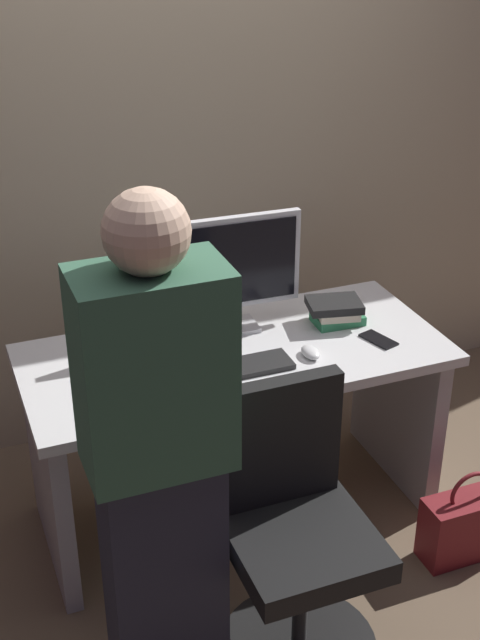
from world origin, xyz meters
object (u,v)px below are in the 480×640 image
Objects in this scene: keyboard at (233,369)px; desk at (235,401)px; person_at_desk at (159,464)px; handbag at (466,525)px; monitor at (231,268)px; mouse at (311,352)px; office_chair at (295,540)px; cup_by_monitor at (111,335)px; cup_near_keyboard at (122,383)px; cell_phone at (378,340)px; book_stack at (336,311)px.

desk is at bearing 66.18° from keyboard.
person_at_desk is 4.34× the size of handbag.
mouse is (0.19, -0.30, -0.24)m from monitor.
office_chair is 0.64m from keyboard.
cup_by_monitor is (0.08, 0.89, -0.06)m from person_at_desk.
desk is 17.53× the size of cup_by_monitor.
mouse is (0.73, 0.55, -0.08)m from person_at_desk.
office_chair reaches higher than cup_near_keyboard.
cup_by_monitor is (-0.46, 0.04, -0.21)m from monitor.
monitor is at bearing 132.46° from cell_phone.
book_stack is at bearing 44.71° from mouse.
cup_near_keyboard is (-0.39, 0.55, 0.35)m from office_chair.
monitor reaches higher than cell_phone.
book_stack reaches higher than desk.
office_chair is 2.19× the size of keyboard.
cup_near_keyboard is 0.34m from cup_by_monitor.
keyboard reaches higher than handbag.
book_stack is (0.85, -0.14, 0.01)m from cup_by_monitor.
office_chair is 6.53× the size of cell_phone.
monitor is (0.54, 0.85, 0.16)m from person_at_desk.
keyboard is at bearing -0.04° from cup_near_keyboard.
book_stack reaches higher than handbag.
office_chair is 0.98m from book_stack.
monitor is at bearing -4.94° from cup_by_monitor.
cup_near_keyboard is 0.59× the size of cell_phone.
person_at_desk is (-0.49, -0.69, 0.32)m from desk.
cell_phone is at bearing -65.69° from book_stack.
monitor reaches higher than mouse.
book_stack is 0.93m from handbag.
desk is 15.58× the size of mouse.
cup_by_monitor is at bearing 81.99° from cup_near_keyboard.
mouse is at bearing -30.65° from desk.
cup_by_monitor is at bearing 144.16° from cell_phone.
desk is 0.28m from keyboard.
book_stack is at bearing -14.27° from monitor.
keyboard is 0.59m from cell_phone.
desk is 1.66× the size of office_chair.
mouse is 0.29m from cell_phone.
handbag is (1.20, 0.14, -0.70)m from person_at_desk.
monitor is at bearing 122.26° from mouse.
person_at_desk reaches higher than handbag.
monitor is 0.63m from cup_near_keyboard.
cell_phone is (0.99, 0.01, -0.04)m from cup_near_keyboard.
cup_by_monitor is at bearing 170.67° from book_stack.
keyboard is 1.14× the size of handbag.
cup_by_monitor is 0.24× the size of handbag.
handbag is (1.17, -0.41, -0.65)m from cup_near_keyboard.
person_at_desk is 7.10× the size of book_stack.
mouse is 0.73m from cup_by_monitor.
cup_near_keyboard is at bearing -149.25° from monitor.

